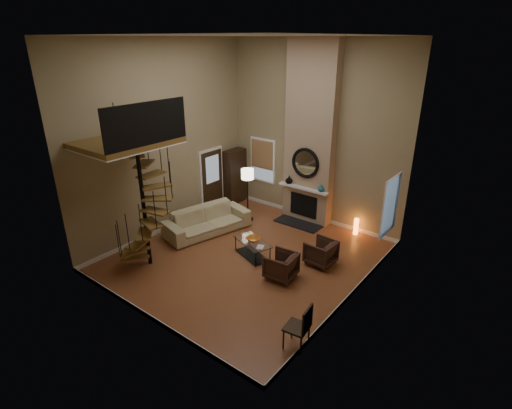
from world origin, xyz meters
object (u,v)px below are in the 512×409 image
Objects in this scene: sofa at (207,220)px; armchair_near at (323,253)px; floor_lamp at (248,178)px; armchair_far at (283,266)px; hutch at (235,176)px; coffee_table at (252,247)px; accent_lamp at (356,226)px; side_chair at (301,325)px.

armchair_near is at bearing -68.51° from sofa.
sofa is 1.51× the size of floor_lamp.
hutch is at bearing -132.18° from armchair_far.
coffee_table is at bearing -84.49° from sofa.
armchair_near is 1.87m from coffee_table.
armchair_near reaches higher than accent_lamp.
coffee_table is (1.97, -0.31, -0.11)m from sofa.
floor_lamp is (1.32, -0.91, 0.46)m from hutch.
armchair_near is 1.41× the size of accent_lamp.
floor_lamp is 3.41× the size of accent_lamp.
side_chair is at bearing 24.28° from armchair_near.
floor_lamp is at bearing 138.55° from side_chair.
armchair_near is 2.17m from accent_lamp.
armchair_near is 0.57× the size of coffee_table.
hutch is 5.20m from armchair_far.
side_chair reaches higher than armchair_near.
side_chair is (5.73, -4.81, -0.42)m from hutch.
side_chair is (1.20, -5.06, 0.28)m from accent_lamp.
armchair_near is 3.59m from floor_lamp.
accent_lamp is (-0.07, 2.17, -0.10)m from armchair_near.
hutch is 3.82× the size of accent_lamp.
armchair_far is at bearing -17.98° from armchair_near.
floor_lamp is (0.39, 1.45, 1.02)m from sofa.
accent_lamp is at bearing 167.73° from armchair_far.
floor_lamp is at bearing -0.66° from sofa.
floor_lamp reaches higher than side_chair.
accent_lamp is (4.54, 0.26, -0.70)m from hutch.
side_chair is (4.41, -3.90, -0.89)m from floor_lamp.
sofa is 5.39m from side_chair.
accent_lamp is 0.53× the size of side_chair.
floor_lamp is at bearing -34.53° from hutch.
hutch is 0.74× the size of sofa.
hutch reaches higher than coffee_table.
armchair_near is at bearing 153.18° from armchair_far.
hutch reaches higher than armchair_near.
side_chair is (1.13, -2.90, 0.17)m from armchair_near.
armchair_near is 1.24m from armchair_far.
floor_lamp is 1.81× the size of side_chair.
floor_lamp is at bearing 131.81° from coffee_table.
hutch is 2.70× the size of armchair_near.
accent_lamp is at bearing 3.24° from hutch.
sofa is 2.00m from coffee_table.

